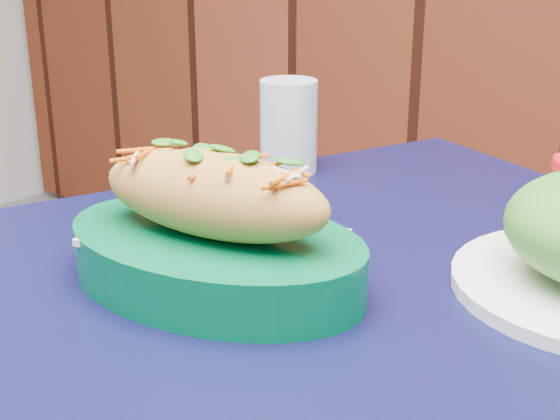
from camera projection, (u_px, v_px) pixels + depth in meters
The scene contains 3 objects.
cafe_table at pixel (370, 411), 0.64m from camera, with size 1.04×1.04×0.75m.
banh_mi_basket at pixel (214, 233), 0.65m from camera, with size 0.30×0.22×0.12m.
water_glass at pixel (289, 127), 0.95m from camera, with size 0.07×0.07×0.11m, color silver.
Camera 1 is at (0.17, 1.23, 1.04)m, focal length 50.00 mm.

